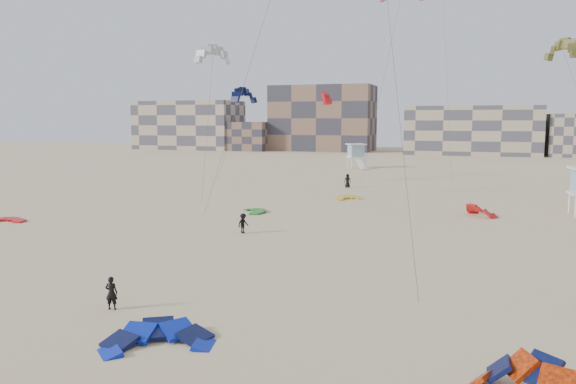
% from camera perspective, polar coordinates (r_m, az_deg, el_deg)
% --- Properties ---
extents(ground, '(320.00, 320.00, 0.00)m').
position_cam_1_polar(ground, '(24.05, -12.83, -14.25)').
color(ground, '#CDB689').
rests_on(ground, ground).
extents(kite_ground_blue, '(6.01, 6.10, 2.43)m').
position_cam_1_polar(kite_ground_blue, '(23.35, -13.07, -14.93)').
color(kite_ground_blue, '#001ACA').
rests_on(kite_ground_blue, ground).
extents(kite_ground_red, '(4.39, 4.50, 0.60)m').
position_cam_1_polar(kite_ground_red, '(54.32, -26.89, -2.72)').
color(kite_ground_red, red).
rests_on(kite_ground_red, ground).
extents(kite_ground_green, '(4.12, 4.07, 0.69)m').
position_cam_1_polar(kite_ground_green, '(53.49, -3.43, -2.07)').
color(kite_ground_green, '#1D912B').
rests_on(kite_ground_green, ground).
extents(kite_ground_red_far, '(4.75, 4.72, 3.30)m').
position_cam_1_polar(kite_ground_red_far, '(54.33, 18.97, -2.31)').
color(kite_ground_red_far, red).
rests_on(kite_ground_red_far, ground).
extents(kite_ground_yellow, '(4.43, 4.47, 1.21)m').
position_cam_1_polar(kite_ground_yellow, '(62.39, 6.19, -0.74)').
color(kite_ground_yellow, gold).
rests_on(kite_ground_yellow, ground).
extents(kitesurfer_main, '(0.65, 0.51, 1.58)m').
position_cam_1_polar(kitesurfer_main, '(27.69, -17.50, -9.76)').
color(kitesurfer_main, black).
rests_on(kitesurfer_main, ground).
extents(kitesurfer_c, '(0.94, 1.15, 1.55)m').
position_cam_1_polar(kitesurfer_c, '(43.68, -4.58, -3.19)').
color(kitesurfer_c, black).
rests_on(kitesurfer_c, ground).
extents(kitesurfer_e, '(0.95, 0.70, 1.78)m').
position_cam_1_polar(kitesurfer_e, '(72.98, 6.07, 1.15)').
color(kitesurfer_e, black).
rests_on(kitesurfer_e, ground).
extents(kite_fly_grey, '(5.75, 11.78, 15.79)m').
position_cam_1_polar(kite_fly_grey, '(62.22, -7.65, 13.49)').
color(kite_fly_grey, silver).
rests_on(kite_fly_grey, ground).
extents(kite_fly_olive, '(6.48, 12.25, 14.95)m').
position_cam_1_polar(kite_fly_olive, '(56.56, 26.14, 12.70)').
color(kite_fly_olive, brown).
rests_on(kite_fly_olive, ground).
extents(kite_fly_navy, '(5.22, 7.18, 12.25)m').
position_cam_1_polar(kite_fly_navy, '(75.95, -4.52, 9.61)').
color(kite_fly_navy, '#0D0F37').
rests_on(kite_fly_navy, ground).
extents(kite_fly_red, '(9.66, 5.42, 12.32)m').
position_cam_1_polar(kite_fly_red, '(83.85, 3.94, 9.39)').
color(kite_fly_red, red).
rests_on(kite_fly_red, ground).
extents(lifeguard_tower_far, '(4.24, 6.57, 4.37)m').
position_cam_1_polar(lifeguard_tower_far, '(102.53, 6.91, 3.66)').
color(lifeguard_tower_far, white).
rests_on(lifeguard_tower_far, ground).
extents(condo_west_a, '(30.00, 15.00, 14.00)m').
position_cam_1_polar(condo_west_a, '(169.99, -10.02, 6.70)').
color(condo_west_a, tan).
rests_on(condo_west_a, ground).
extents(condo_west_b, '(28.00, 14.00, 18.00)m').
position_cam_1_polar(condo_west_b, '(158.58, 3.56, 7.48)').
color(condo_west_b, brown).
rests_on(condo_west_b, ground).
extents(condo_mid, '(32.00, 16.00, 12.00)m').
position_cam_1_polar(condo_mid, '(148.97, 18.22, 5.97)').
color(condo_mid, tan).
rests_on(condo_mid, ground).
extents(condo_fill_left, '(12.00, 10.00, 8.00)m').
position_cam_1_polar(condo_fill_left, '(159.52, -4.01, 5.68)').
color(condo_fill_left, brown).
rests_on(condo_fill_left, ground).
extents(condo_fill_right, '(10.00, 10.00, 10.00)m').
position_cam_1_polar(condo_fill_right, '(148.34, 26.75, 5.16)').
color(condo_fill_right, tan).
rests_on(condo_fill_right, ground).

